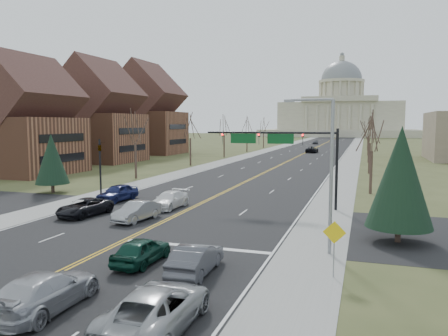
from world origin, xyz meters
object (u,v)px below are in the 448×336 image
Objects in this scene: car_nb_inner_lead at (142,250)px; car_nb_inner_second at (45,291)px; car_far_sb at (315,142)px; car_nb_outer_second at (157,307)px; car_sb_inner_lead at (137,211)px; warn_sign at (334,238)px; signal_mast at (280,144)px; car_sb_inner_second at (169,200)px; car_sb_outer_lead at (85,207)px; car_nb_outer_lead at (196,259)px; car_sb_outer_second at (118,193)px; signal_left at (100,161)px; street_light at (327,165)px; car_far_nb at (312,149)px.

car_nb_inner_lead is 6.60m from car_nb_inner_second.
car_nb_outer_second is at bearing -88.97° from car_far_sb.
car_nb_outer_second is 1.27× the size of car_sb_inner_lead.
car_far_sb is (-16.28, 142.67, -1.22)m from warn_sign.
signal_mast reaches higher than car_sb_inner_second.
car_nb_inner_second is (-4.91, -25.05, -4.95)m from signal_mast.
signal_mast is 17.81m from car_sb_outer_lead.
car_far_sb is (4.37, 134.02, 0.07)m from car_sb_outer_lead.
car_sb_inner_lead is at bearing -49.60° from car_nb_outer_lead.
car_nb_inner_second is (-5.08, 0.05, -0.01)m from car_nb_outer_second.
car_sb_outer_lead is 1.05× the size of car_sb_outer_second.
car_sb_outer_second is 1.06× the size of car_far_sb.
street_light is at bearing -29.12° from signal_left.
car_far_sb is at bearing -82.15° from car_far_nb.
warn_sign is 17.77m from car_sb_inner_lead.
warn_sign is at bearing -168.85° from car_nb_outer_lead.
car_sb_outer_second is at bearing 168.42° from car_sb_inner_second.
car_nb_outer_second is (0.85, -6.07, 0.05)m from car_nb_outer_lead.
car_sb_outer_second is (-20.99, 11.49, -4.38)m from street_light.
car_sb_outer_second is at bearing -50.16° from car_nb_outer_lead.
signal_left is at bearing 143.52° from car_sb_inner_lead.
street_light is at bearing -114.57° from car_nb_outer_second.
signal_left is 2.09× the size of warn_sign.
car_far_sb is (-9.55, 144.19, 0.02)m from car_nb_outer_lead.
signal_left is 1.03× the size of car_far_nb.
car_far_sb reaches higher than car_sb_outer_lead.
car_sb_outer_second reaches higher than car_far_nb.
car_nb_outer_second is 150.62m from car_far_sb.
car_nb_outer_lead is 0.95× the size of car_sb_outer_second.
car_far_nb is (-0.95, 101.78, 0.01)m from car_nb_inner_second.
warn_sign is at bearing -35.02° from signal_left.
signal_left is at bearing 144.98° from warn_sign.
car_far_nb reaches higher than car_nb_inner_lead.
car_sb_outer_second is at bearing 138.49° from car_sb_inner_lead.
car_sb_outer_lead is (4.34, -8.86, -2.99)m from signal_left.
car_nb_outer_second is at bearing -63.08° from car_sb_inner_second.
car_sb_outer_lead is at bearing -132.20° from car_sb_inner_second.
car_nb_inner_second reaches higher than car_sb_inner_lead.
car_sb_outer_lead is 1.11× the size of car_far_sb.
car_nb_outer_second is at bearing 124.38° from car_nb_inner_lead.
car_nb_inner_lead is 95.25m from car_far_nb.
car_nb_outer_second is 18.69m from car_sb_inner_lead.
car_far_sb is at bearing 86.02° from signal_left.
signal_mast reaches higher than car_nb_outer_lead.
warn_sign is (0.76, -4.02, -3.21)m from street_light.
car_far_sb is at bearing 94.67° from signal_mast.
street_light is 11.52m from car_nb_inner_lead.
car_nb_inner_second is 101.78m from car_far_nb.
warn_sign reaches higher than car_nb_outer_lead.
car_far_sb is (-5.31, 150.20, -0.02)m from car_nb_inner_second.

